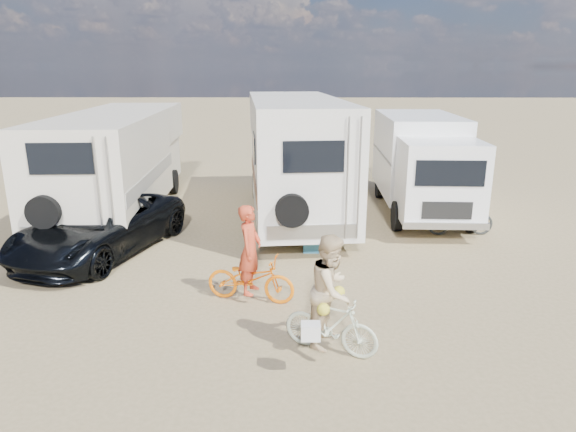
{
  "coord_description": "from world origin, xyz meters",
  "views": [
    {
      "loc": [
        0.33,
        -8.64,
        4.48
      ],
      "look_at": [
        0.23,
        2.22,
        1.3
      ],
      "focal_mm": 31.86,
      "sensor_mm": 36.0,
      "label": 1
    }
  ],
  "objects_px": {
    "cooler": "(314,243)",
    "bike_man": "(251,279)",
    "box_truck": "(422,166)",
    "bike_woman": "(331,325)",
    "rv_main": "(295,159)",
    "rider_man": "(250,258)",
    "rv_left": "(118,164)",
    "crate": "(312,233)",
    "rider_woman": "(331,301)",
    "bike_parked": "(461,219)",
    "dark_suv": "(100,226)"
  },
  "relations": [
    {
      "from": "cooler",
      "to": "bike_man",
      "type": "bearing_deg",
      "value": -115.6
    },
    {
      "from": "box_truck",
      "to": "bike_woman",
      "type": "bearing_deg",
      "value": -110.35
    },
    {
      "from": "rv_main",
      "to": "rider_man",
      "type": "height_order",
      "value": "rv_main"
    },
    {
      "from": "rv_left",
      "to": "crate",
      "type": "distance_m",
      "value": 6.6
    },
    {
      "from": "rider_man",
      "to": "cooler",
      "type": "relative_size",
      "value": 3.31
    },
    {
      "from": "rider_woman",
      "to": "crate",
      "type": "bearing_deg",
      "value": 25.78
    },
    {
      "from": "rv_left",
      "to": "cooler",
      "type": "distance_m",
      "value": 6.98
    },
    {
      "from": "rv_left",
      "to": "bike_woman",
      "type": "height_order",
      "value": "rv_left"
    },
    {
      "from": "bike_woman",
      "to": "bike_parked",
      "type": "relative_size",
      "value": 0.89
    },
    {
      "from": "rider_woman",
      "to": "crate",
      "type": "distance_m",
      "value": 5.64
    },
    {
      "from": "box_truck",
      "to": "rider_man",
      "type": "height_order",
      "value": "box_truck"
    },
    {
      "from": "box_truck",
      "to": "bike_man",
      "type": "distance_m",
      "value": 8.13
    },
    {
      "from": "rv_main",
      "to": "bike_woman",
      "type": "bearing_deg",
      "value": -91.73
    },
    {
      "from": "bike_man",
      "to": "bike_woman",
      "type": "xyz_separation_m",
      "value": [
        1.45,
        -1.9,
        0.01
      ]
    },
    {
      "from": "rv_main",
      "to": "cooler",
      "type": "bearing_deg",
      "value": -87.33
    },
    {
      "from": "rv_main",
      "to": "crate",
      "type": "distance_m",
      "value": 2.86
    },
    {
      "from": "bike_woman",
      "to": "crate",
      "type": "height_order",
      "value": "bike_woman"
    },
    {
      "from": "rv_left",
      "to": "rider_man",
      "type": "relative_size",
      "value": 4.87
    },
    {
      "from": "box_truck",
      "to": "dark_suv",
      "type": "relative_size",
      "value": 1.26
    },
    {
      "from": "bike_parked",
      "to": "rv_left",
      "type": "bearing_deg",
      "value": 76.32
    },
    {
      "from": "bike_man",
      "to": "dark_suv",
      "type": "bearing_deg",
      "value": 68.81
    },
    {
      "from": "bike_parked",
      "to": "rider_man",
      "type": "bearing_deg",
      "value": 125.5
    },
    {
      "from": "rider_man",
      "to": "bike_man",
      "type": "bearing_deg",
      "value": 12.93
    },
    {
      "from": "bike_woman",
      "to": "bike_man",
      "type": "bearing_deg",
      "value": 61.84
    },
    {
      "from": "rv_main",
      "to": "cooler",
      "type": "height_order",
      "value": "rv_main"
    },
    {
      "from": "rv_left",
      "to": "bike_woman",
      "type": "xyz_separation_m",
      "value": [
        6.03,
        -8.16,
        -1.09
      ]
    },
    {
      "from": "rv_left",
      "to": "cooler",
      "type": "relative_size",
      "value": 16.11
    },
    {
      "from": "rv_left",
      "to": "rider_woman",
      "type": "relative_size",
      "value": 4.75
    },
    {
      "from": "rv_left",
      "to": "bike_man",
      "type": "height_order",
      "value": "rv_left"
    },
    {
      "from": "bike_man",
      "to": "rider_woman",
      "type": "relative_size",
      "value": 0.97
    },
    {
      "from": "rv_left",
      "to": "bike_man",
      "type": "xyz_separation_m",
      "value": [
        4.58,
        -6.25,
        -1.11
      ]
    },
    {
      "from": "rider_man",
      "to": "crate",
      "type": "xyz_separation_m",
      "value": [
        1.33,
        3.68,
        -0.7
      ]
    },
    {
      "from": "bike_man",
      "to": "rider_man",
      "type": "bearing_deg",
      "value": -167.07
    },
    {
      "from": "bike_woman",
      "to": "cooler",
      "type": "bearing_deg",
      "value": 25.61
    },
    {
      "from": "bike_woman",
      "to": "rider_woman",
      "type": "distance_m",
      "value": 0.44
    },
    {
      "from": "box_truck",
      "to": "rider_man",
      "type": "xyz_separation_m",
      "value": [
        -4.87,
        -6.43,
        -0.61
      ]
    },
    {
      "from": "box_truck",
      "to": "rider_man",
      "type": "bearing_deg",
      "value": -125.16
    },
    {
      "from": "rv_left",
      "to": "bike_man",
      "type": "distance_m",
      "value": 7.83
    },
    {
      "from": "rv_left",
      "to": "bike_parked",
      "type": "xyz_separation_m",
      "value": [
        10.03,
        -2.08,
        -1.1
      ]
    },
    {
      "from": "bike_woman",
      "to": "rider_woman",
      "type": "bearing_deg",
      "value": -65.37
    },
    {
      "from": "rv_left",
      "to": "bike_parked",
      "type": "relative_size",
      "value": 4.86
    },
    {
      "from": "rv_left",
      "to": "box_truck",
      "type": "xyz_separation_m",
      "value": [
        9.45,
        0.17,
        -0.07
      ]
    },
    {
      "from": "dark_suv",
      "to": "bike_woman",
      "type": "relative_size",
      "value": 3.16
    },
    {
      "from": "rv_left",
      "to": "box_truck",
      "type": "bearing_deg",
      "value": -2.01
    },
    {
      "from": "dark_suv",
      "to": "bike_parked",
      "type": "relative_size",
      "value": 2.82
    },
    {
      "from": "crate",
      "to": "rv_main",
      "type": "bearing_deg",
      "value": 100.55
    },
    {
      "from": "rv_left",
      "to": "dark_suv",
      "type": "bearing_deg",
      "value": -83.0
    },
    {
      "from": "rider_man",
      "to": "bike_parked",
      "type": "relative_size",
      "value": 1.0
    },
    {
      "from": "bike_man",
      "to": "bike_parked",
      "type": "distance_m",
      "value": 6.86
    },
    {
      "from": "dark_suv",
      "to": "rider_woman",
      "type": "distance_m",
      "value": 7.08
    }
  ]
}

